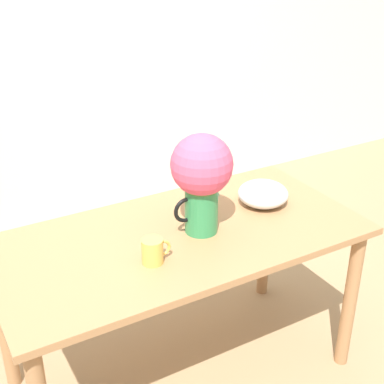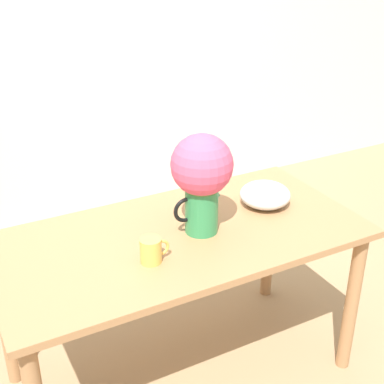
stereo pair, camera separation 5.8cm
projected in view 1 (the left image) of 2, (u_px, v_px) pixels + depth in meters
name	position (u px, v px, depth m)	size (l,w,h in m)	color
wall_back	(39.00, 27.00, 3.24)	(8.00, 0.05, 2.60)	silver
table	(180.00, 255.00, 2.18)	(1.49, 0.74, 0.74)	#A3754C
flower_vase	(202.00, 174.00, 2.05)	(0.24, 0.24, 0.41)	#2D844C
coffee_mug	(153.00, 251.00, 1.93)	(0.11, 0.08, 0.10)	gold
white_bowl	(263.00, 194.00, 2.35)	(0.22, 0.22, 0.10)	silver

